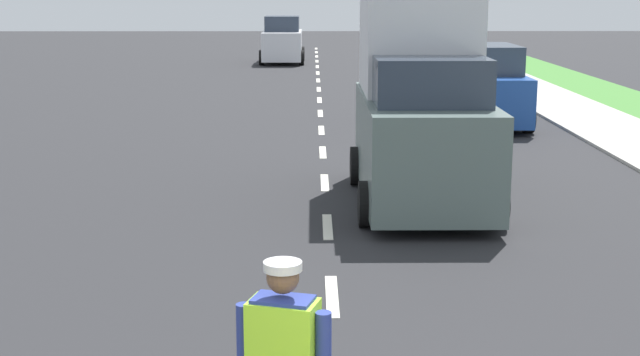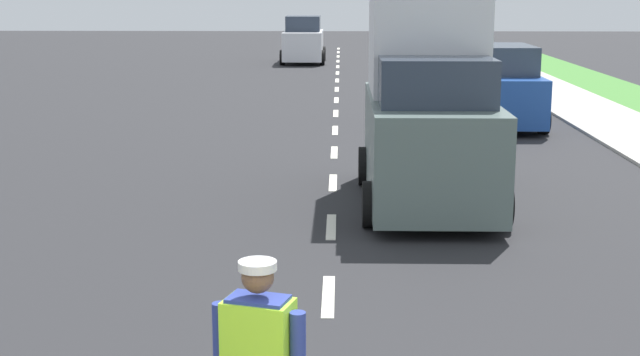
# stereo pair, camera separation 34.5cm
# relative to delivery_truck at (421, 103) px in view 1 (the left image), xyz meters

# --- Properties ---
(ground_plane) EXTENTS (96.00, 96.00, 0.00)m
(ground_plane) POSITION_rel_delivery_truck_xyz_m (-1.54, 10.63, -1.61)
(ground_plane) COLOR #28282B
(lane_center_line) EXTENTS (0.14, 46.40, 0.01)m
(lane_center_line) POSITION_rel_delivery_truck_xyz_m (-1.54, 14.83, -1.60)
(lane_center_line) COLOR silver
(lane_center_line) RESTS_ON ground
(delivery_truck) EXTENTS (2.16, 4.60, 3.54)m
(delivery_truck) POSITION_rel_delivery_truck_xyz_m (0.00, 0.00, 0.00)
(delivery_truck) COLOR slate
(delivery_truck) RESTS_ON ground
(car_oncoming_third) EXTENTS (2.03, 4.04, 2.17)m
(car_oncoming_third) POSITION_rel_delivery_truck_xyz_m (-3.15, 27.48, -0.60)
(car_oncoming_third) COLOR silver
(car_oncoming_third) RESTS_ON ground
(car_parked_far) EXTENTS (1.87, 4.15, 2.04)m
(car_parked_far) POSITION_rel_delivery_truck_xyz_m (2.64, 8.21, -0.66)
(car_parked_far) COLOR #1E4799
(car_parked_far) RESTS_ON ground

